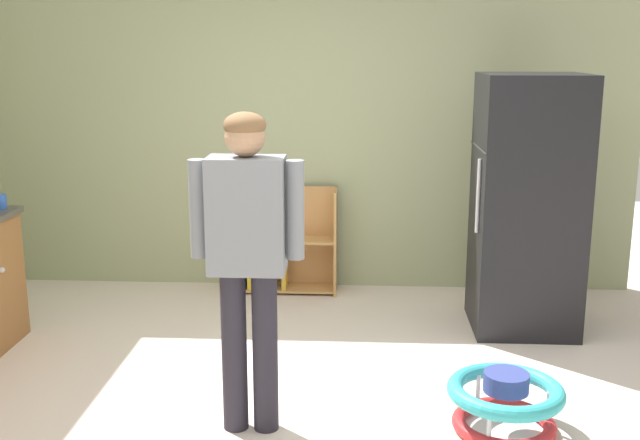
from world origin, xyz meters
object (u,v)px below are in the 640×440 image
object	(u,v)px
standing_person	(247,245)
refrigerator	(527,205)
blue_cup	(0,202)
baby_walker	(505,402)
bookshelf	(281,247)

from	to	relation	value
standing_person	refrigerator	bearing A→B (deg)	42.88
refrigerator	blue_cup	world-z (taller)	refrigerator
blue_cup	baby_walker	bearing A→B (deg)	-20.09
bookshelf	standing_person	bearing A→B (deg)	-87.82
baby_walker	blue_cup	size ratio (longest dim) A/B	6.36
refrigerator	standing_person	bearing A→B (deg)	-137.12
refrigerator	blue_cup	bearing A→B (deg)	-173.86
standing_person	baby_walker	distance (m)	1.56
standing_person	blue_cup	world-z (taller)	standing_person
blue_cup	bookshelf	bearing A→B (deg)	32.42
bookshelf	blue_cup	distance (m)	2.15
refrigerator	bookshelf	world-z (taller)	refrigerator
baby_walker	standing_person	bearing A→B (deg)	-177.91
standing_person	baby_walker	world-z (taller)	standing_person
bookshelf	standing_person	size ratio (longest dim) A/B	0.51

